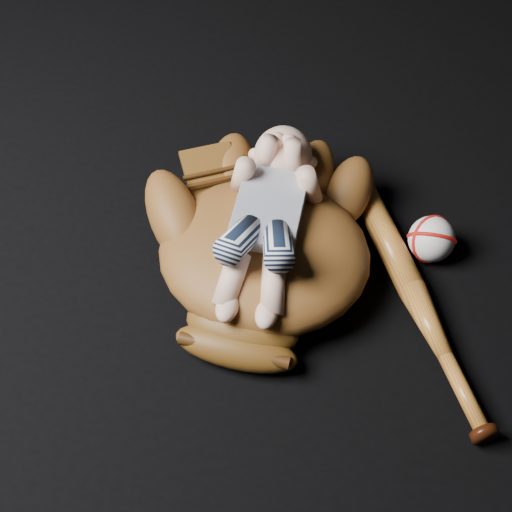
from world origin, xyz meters
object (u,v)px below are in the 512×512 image
baseball_glove (264,246)px  baseball_bat (419,303)px  baseball (432,239)px  newborn_baby (266,220)px

baseball_glove → baseball_bat: baseball_glove is taller
baseball → newborn_baby: bearing=-167.9°
newborn_baby → baseball_bat: bearing=-6.9°
baseball → baseball_bat: bearing=-101.8°
newborn_baby → baseball_bat: 0.29m
baseball_bat → baseball: size_ratio=6.28×
baseball_glove → baseball: size_ratio=6.18×
newborn_baby → baseball_bat: size_ratio=0.75×
newborn_baby → baseball: (0.28, 0.06, -0.09)m
newborn_baby → baseball_bat: newborn_baby is taller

